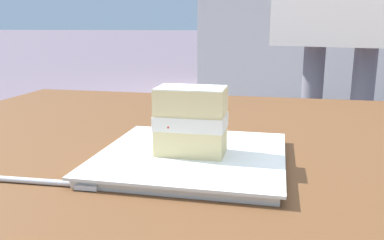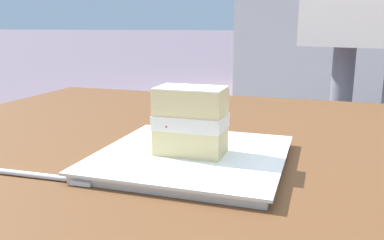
# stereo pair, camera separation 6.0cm
# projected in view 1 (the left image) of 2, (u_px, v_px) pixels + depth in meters

# --- Properties ---
(patio_table) EXTENTS (1.28, 0.97, 0.71)m
(patio_table) POSITION_uv_depth(u_px,v_px,m) (214.00, 189.00, 0.75)
(patio_table) COLOR brown
(patio_table) RESTS_ON ground
(dessert_plate) EXTENTS (0.27, 0.27, 0.02)m
(dessert_plate) POSITION_uv_depth(u_px,v_px,m) (192.00, 157.00, 0.61)
(dessert_plate) COLOR white
(dessert_plate) RESTS_ON patio_table
(cake_slice) EXTENTS (0.10, 0.07, 0.10)m
(cake_slice) POSITION_uv_depth(u_px,v_px,m) (191.00, 121.00, 0.59)
(cake_slice) COLOR #EAD18C
(cake_slice) RESTS_ON dessert_plate
(dessert_fork) EXTENTS (0.17, 0.03, 0.01)m
(dessert_fork) POSITION_uv_depth(u_px,v_px,m) (47.00, 182.00, 0.52)
(dessert_fork) COLOR silver
(dessert_fork) RESTS_ON patio_table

